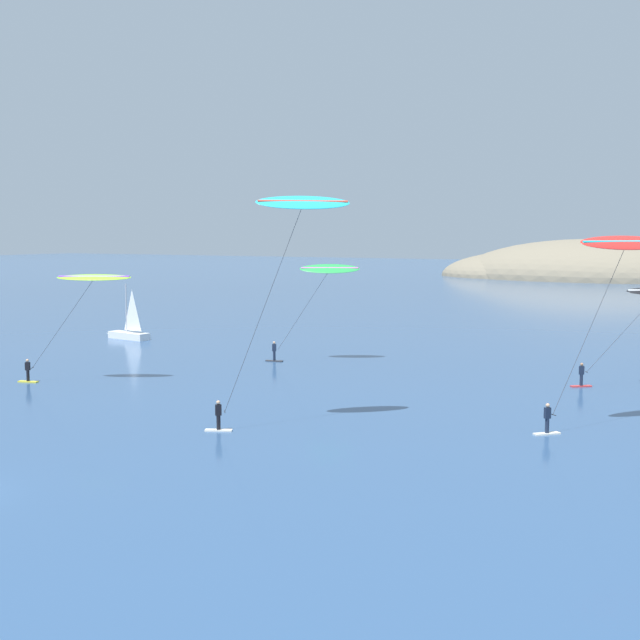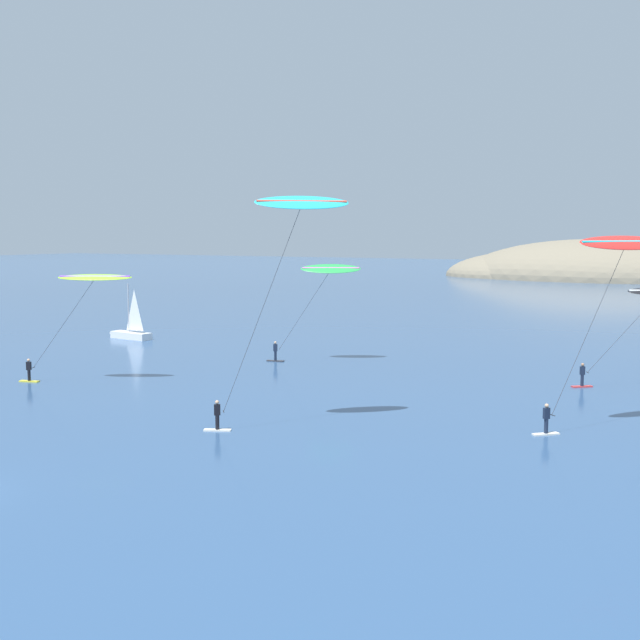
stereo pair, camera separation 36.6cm
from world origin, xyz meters
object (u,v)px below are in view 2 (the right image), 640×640
sailboat_near (129,332)px  kitesurfer_red (620,256)px  kitesurfer_lime (89,286)px  kitesurfer_green (326,276)px  kitesurfer_cyan (295,219)px

sailboat_near → kitesurfer_red: size_ratio=0.55×
sailboat_near → kitesurfer_lime: bearing=-54.1°
kitesurfer_green → kitesurfer_lime: (-10.58, -16.56, -0.24)m
sailboat_near → kitesurfer_lime: (14.39, -19.86, 6.41)m
kitesurfer_lime → kitesurfer_red: bearing=6.0°
kitesurfer_cyan → kitesurfer_lime: size_ratio=1.63×
sailboat_near → kitesurfer_green: (24.97, -3.30, 6.65)m
kitesurfer_red → kitesurfer_green: size_ratio=1.30×
sailboat_near → kitesurfer_lime: kitesurfer_lime is taller
sailboat_near → kitesurfer_green: size_ratio=0.72×
kitesurfer_red → kitesurfer_cyan: size_ratio=0.83×
sailboat_near → kitesurfer_red: 53.44m
kitesurfer_red → kitesurfer_green: kitesurfer_red is taller
kitesurfer_cyan → kitesurfer_green: 23.59m
sailboat_near → kitesurfer_cyan: size_ratio=0.46×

